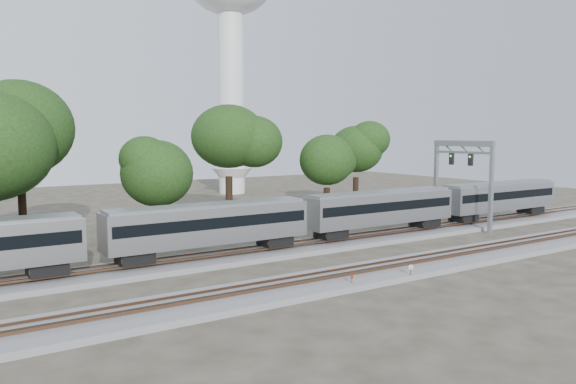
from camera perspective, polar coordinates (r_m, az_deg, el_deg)
name	(u,v)px	position (r m, az deg, el deg)	size (l,w,h in m)	color
ground	(265,277)	(39.46, -2.38, -8.58)	(160.00, 160.00, 0.00)	#383328
track_far	(226,258)	(44.53, -6.36, -6.66)	(160.00, 5.00, 0.73)	slate
track_near	(297,287)	(36.14, 0.92, -9.60)	(160.00, 5.00, 0.73)	slate
train	(211,223)	(43.49, -7.80, -3.18)	(84.61, 2.91, 4.29)	#A9ABB0
switch_stand_red	(352,280)	(36.45, 6.51, -8.85)	(0.29, 0.11, 0.94)	#512D19
switch_stand_white	(411,270)	(39.07, 12.37, -7.79)	(0.35, 0.11, 1.10)	#512D19
switch_lever	(390,280)	(38.50, 10.31, -8.81)	(0.50, 0.30, 0.30)	#512D19
water_tower	(230,4)	(96.28, -5.89, 18.50)	(15.07, 15.07, 41.71)	silver
signal_gantry	(463,165)	(61.14, 17.32, 2.67)	(0.64, 7.56, 9.20)	gray
tree_3	(19,129)	(52.33, -25.70, 5.83)	(10.51, 10.51, 14.81)	black
tree_4	(157,174)	(52.47, -13.16, 1.82)	(6.40, 6.40, 9.02)	black
tree_5	(228,137)	(62.57, -6.07, 5.62)	(9.76, 9.76, 13.76)	black
tree_6	(327,160)	(64.27, 3.99, 3.24)	(7.03, 7.03, 9.92)	black
tree_7	(356,149)	(73.21, 6.94, 4.33)	(8.06, 8.06, 11.36)	black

